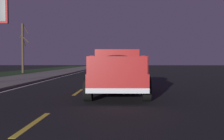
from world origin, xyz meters
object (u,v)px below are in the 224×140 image
at_px(sedan_red, 122,66).
at_px(sedan_green, 118,67).
at_px(pickup_truck, 117,71).
at_px(bare_tree_far, 23,47).

distance_m(sedan_red, sedan_green, 6.70).
height_order(pickup_truck, sedan_green, pickup_truck).
height_order(sedan_red, sedan_green, same).
distance_m(pickup_truck, sedan_green, 16.80).
bearing_deg(sedan_green, pickup_truck, -179.17).
distance_m(sedan_green, bare_tree_far, 12.39).
xyz_separation_m(sedan_red, sedan_green, (-6.68, 0.42, 0.00)).
bearing_deg(sedan_green, bare_tree_far, 68.83).
bearing_deg(pickup_truck, bare_tree_far, 28.69).
relative_size(pickup_truck, bare_tree_far, 0.93).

